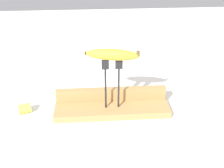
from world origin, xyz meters
TOP-DOWN VIEW (x-y plane):
  - ground_plane at (0.00, 0.00)m, footprint 3.00×3.00m
  - wooden_board at (0.00, 0.00)m, footprint 0.45×0.11m
  - board_backstop at (0.00, 0.04)m, footprint 0.44×0.02m
  - fork_stand_center at (0.00, -0.01)m, footprint 0.07×0.01m
  - banana_raised_center at (-0.00, -0.01)m, footprint 0.20×0.08m
  - banana_chunk_near at (-0.34, 0.02)m, footprint 0.06×0.05m

SIDE VIEW (x-z plane):
  - ground_plane at x=0.00m, z-range 0.00..0.00m
  - wooden_board at x=0.00m, z-range 0.00..0.03m
  - banana_chunk_near at x=-0.34m, z-range 0.00..0.04m
  - board_backstop at x=0.00m, z-range 0.03..0.08m
  - fork_stand_center at x=0.00m, z-range 0.05..0.25m
  - banana_raised_center at x=0.00m, z-range 0.23..0.27m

